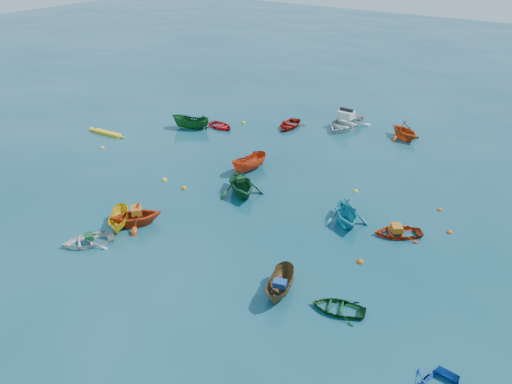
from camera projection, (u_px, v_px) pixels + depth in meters
The scene contains 29 objects.
ground at pixel (204, 234), 27.17m from camera, with size 160.00×160.00×0.00m, color #0A3A49.
dinghy_white_near at pixel (88, 243), 26.40m from camera, with size 1.91×2.67×0.55m, color silver.
sampan_brown_mid at pixel (280, 293), 22.83m from camera, with size 1.05×2.80×1.08m, color brown.
dinghy_orange_w at pixel (137, 225), 28.06m from camera, with size 2.41×2.79×1.47m, color #CB3E13.
sampan_yellow_mid at pixel (120, 226), 27.92m from camera, with size 0.98×2.59×1.00m, color yellow.
dinghy_green_e at pixel (338, 310), 21.84m from camera, with size 1.70×2.38×0.49m, color #0F421A.
dinghy_cyan_se at pixel (345, 223), 28.23m from camera, with size 2.52×2.92×1.54m, color teal.
dinghy_red_nw at pixel (221, 128), 41.39m from camera, with size 1.77×2.47×0.51m, color red.
sampan_orange_n at pixel (250, 170), 34.24m from camera, with size 1.16×3.07×1.19m, color red.
dinghy_green_n at pixel (241, 194), 31.24m from camera, with size 2.84×3.29×1.73m, color #124F26.
dinghy_red_ne at pixel (397, 235), 27.12m from camera, with size 1.85×2.59×0.54m, color #B2330E.
dinghy_red_far at pixel (289, 127), 41.48m from camera, with size 2.14×3.00×0.62m, color #9D160D.
dinghy_orange_far at pixel (403, 139), 39.31m from camera, with size 2.53×2.93×1.54m, color #C64912.
sampan_green_far at pixel (191, 129), 41.21m from camera, with size 1.17×3.10×1.20m, color #13511B.
kayak_yellow at pixel (108, 135), 40.03m from camera, with size 0.48×3.34×0.32m, color yellow, non-canonical shape.
motorboat_white at pixel (345, 127), 41.51m from camera, with size 3.23×4.52×1.54m, color silver.
tarp_green_a at pixel (89, 237), 26.23m from camera, with size 0.57×0.43×0.28m, color #134C23.
tarp_blue_a at pixel (280, 284), 22.38m from camera, with size 0.59×0.44×0.28m, color navy.
tarp_orange_a at pixel (136, 210), 27.64m from camera, with size 0.75×0.57×0.36m, color orange.
tarp_green_b at pixel (240, 179), 30.85m from camera, with size 0.58×0.44×0.28m, color #104017.
tarp_orange_b at pixel (397, 228), 26.92m from camera, with size 0.71×0.54×0.34m, color #CA6A14.
buoy_ye_a at pixel (165, 180), 32.89m from camera, with size 0.38×0.38×0.38m, color yellow.
buoy_or_b at pixel (360, 262), 24.92m from camera, with size 0.36×0.36×0.36m, color #CF4F0B.
buoy_ye_b at pixel (102, 148), 37.66m from camera, with size 0.30×0.30×0.30m, color yellow.
buoy_or_c at pixel (184, 189), 31.85m from camera, with size 0.36×0.36×0.36m, color orange.
buoy_ye_c at pixel (356, 192), 31.52m from camera, with size 0.29×0.29×0.29m, color yellow.
buoy_or_d at pixel (449, 233), 27.31m from camera, with size 0.31×0.31×0.31m, color #E44B0C.
buoy_ye_d at pixel (244, 123), 42.34m from camera, with size 0.37×0.37×0.37m, color yellow.
buoy_or_e at pixel (440, 210), 29.48m from camera, with size 0.30×0.30×0.30m, color #E14B0C.
Camera 1 is at (15.20, -17.27, 14.92)m, focal length 35.00 mm.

